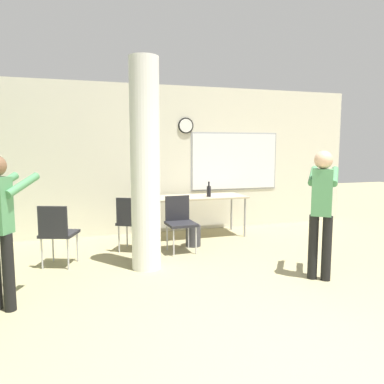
# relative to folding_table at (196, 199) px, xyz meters

# --- Properties ---
(wall_back) EXTENTS (8.00, 0.15, 2.80)m
(wall_back) POSITION_rel_folding_table_xyz_m (-0.44, 0.60, 0.70)
(wall_back) COLOR beige
(wall_back) RESTS_ON ground_plane
(support_pillar) EXTENTS (0.39, 0.39, 2.80)m
(support_pillar) POSITION_rel_folding_table_xyz_m (-1.21, -1.54, 0.70)
(support_pillar) COLOR white
(support_pillar) RESTS_ON ground_plane
(folding_table) EXTENTS (1.81, 0.74, 0.75)m
(folding_table) POSITION_rel_folding_table_xyz_m (0.00, 0.00, 0.00)
(folding_table) COLOR tan
(folding_table) RESTS_ON ground_plane
(bottle_on_table) EXTENTS (0.08, 0.08, 0.28)m
(bottle_on_table) POSITION_rel_folding_table_xyz_m (0.21, -0.13, 0.15)
(bottle_on_table) COLOR black
(bottle_on_table) RESTS_ON folding_table
(waste_bin) EXTENTS (0.25, 0.25, 0.35)m
(waste_bin) POSITION_rel_folding_table_xyz_m (-0.26, -0.64, -0.53)
(waste_bin) COLOR #38383D
(waste_bin) RESTS_ON ground_plane
(chair_near_pillar) EXTENTS (0.57, 0.57, 0.87)m
(chair_near_pillar) POSITION_rel_folding_table_xyz_m (-2.36, -1.12, -0.19)
(chair_near_pillar) COLOR #232328
(chair_near_pillar) RESTS_ON ground_plane
(chair_table_left) EXTENTS (0.60, 0.60, 0.87)m
(chair_table_left) POSITION_rel_folding_table_xyz_m (-1.27, -0.65, -0.19)
(chair_table_left) COLOR #232328
(chair_table_left) RESTS_ON ground_plane
(chair_table_front) EXTENTS (0.46, 0.46, 0.87)m
(chair_table_front) POSITION_rel_folding_table_xyz_m (-0.55, -0.86, -0.19)
(chair_table_front) COLOR #232328
(chair_table_front) RESTS_ON ground_plane
(person_watching_back) EXTENTS (0.54, 0.63, 1.58)m
(person_watching_back) POSITION_rel_folding_table_xyz_m (-2.83, -2.38, 0.23)
(person_watching_back) COLOR black
(person_watching_back) RESTS_ON ground_plane
(person_playing_side) EXTENTS (0.59, 0.65, 1.60)m
(person_playing_side) POSITION_rel_folding_table_xyz_m (0.78, -2.60, 0.24)
(person_playing_side) COLOR black
(person_playing_side) RESTS_ON ground_plane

